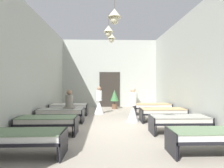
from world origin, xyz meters
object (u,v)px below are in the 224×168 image
(bed_left_row_2, at_px, (61,112))
(patient_seated_primary, at_px, (69,102))
(bed_left_row_3, at_px, (69,107))
(bed_right_row_0, at_px, (210,136))
(bed_right_row_2, at_px, (163,112))
(potted_plant, at_px, (114,97))
(bed_right_row_1, at_px, (179,120))
(bed_left_row_1, at_px, (47,121))
(nurse_near_aisle, at_px, (133,109))
(nurse_mid_aisle, at_px, (99,104))
(bed_left_row_0, at_px, (22,137))
(bed_right_row_3, at_px, (152,106))

(bed_left_row_2, relative_size, patient_seated_primary, 2.38)
(bed_left_row_3, bearing_deg, bed_left_row_2, -90.00)
(bed_right_row_0, relative_size, bed_right_row_2, 1.00)
(bed_right_row_2, bearing_deg, potted_plant, 113.86)
(bed_right_row_1, height_order, bed_left_row_2, same)
(bed_left_row_1, relative_size, nurse_near_aisle, 1.28)
(bed_left_row_2, relative_size, nurse_near_aisle, 1.28)
(bed_right_row_1, height_order, nurse_near_aisle, nurse_near_aisle)
(nurse_near_aisle, bearing_deg, bed_right_row_0, -48.16)
(bed_right_row_0, xyz_separation_m, nurse_mid_aisle, (-2.79, 6.10, 0.09))
(bed_right_row_2, bearing_deg, nurse_near_aisle, 177.48)
(bed_right_row_2, bearing_deg, bed_right_row_1, -90.00)
(bed_left_row_1, distance_m, nurse_near_aisle, 3.62)
(patient_seated_primary, bearing_deg, bed_right_row_1, -25.98)
(bed_left_row_1, distance_m, bed_left_row_2, 1.90)
(bed_left_row_0, distance_m, bed_right_row_2, 5.75)
(bed_right_row_0, distance_m, bed_left_row_1, 4.72)
(nurse_mid_aisle, height_order, potted_plant, nurse_mid_aisle)
(bed_right_row_3, bearing_deg, bed_right_row_2, -90.00)
(bed_left_row_1, bearing_deg, bed_right_row_0, -23.73)
(bed_left_row_2, height_order, bed_right_row_3, same)
(nurse_near_aisle, bearing_deg, bed_left_row_1, -123.74)
(bed_left_row_2, distance_m, bed_right_row_3, 4.72)
(bed_right_row_1, xyz_separation_m, nurse_near_aisle, (-1.27, 1.96, 0.09))
(nurse_near_aisle, bearing_deg, bed_left_row_3, 172.40)
(bed_left_row_2, distance_m, bed_left_row_3, 1.90)
(bed_left_row_3, relative_size, bed_right_row_3, 1.00)
(patient_seated_primary, bearing_deg, bed_left_row_2, -174.25)
(bed_left_row_0, relative_size, bed_left_row_3, 1.00)
(bed_right_row_1, bearing_deg, bed_right_row_3, 90.00)
(bed_left_row_2, bearing_deg, patient_seated_primary, 5.75)
(bed_left_row_3, bearing_deg, bed_right_row_0, -52.83)
(bed_right_row_3, relative_size, nurse_near_aisle, 1.28)
(bed_right_row_0, distance_m, nurse_mid_aisle, 6.71)
(bed_right_row_1, height_order, nurse_mid_aisle, nurse_mid_aisle)
(bed_left_row_1, xyz_separation_m, bed_left_row_3, (0.00, 3.80, 0.00))
(bed_left_row_1, xyz_separation_m, nurse_mid_aisle, (1.53, 4.20, 0.09))
(bed_left_row_2, xyz_separation_m, nurse_near_aisle, (3.05, 0.06, 0.09))
(bed_right_row_1, relative_size, bed_right_row_2, 1.00)
(patient_seated_primary, bearing_deg, bed_left_row_0, -95.21)
(bed_left_row_1, xyz_separation_m, potted_plant, (2.45, 6.13, 0.32))
(bed_left_row_3, height_order, nurse_mid_aisle, nurse_mid_aisle)
(bed_left_row_0, bearing_deg, nurse_mid_aisle, 75.89)
(nurse_near_aisle, relative_size, potted_plant, 1.23)
(bed_left_row_3, distance_m, bed_right_row_3, 4.32)
(nurse_near_aisle, relative_size, patient_seated_primary, 1.86)
(bed_right_row_1, relative_size, nurse_near_aisle, 1.28)
(patient_seated_primary, bearing_deg, bed_left_row_3, 100.63)
(bed_right_row_3, height_order, patient_seated_primary, patient_seated_primary)
(bed_left_row_2, bearing_deg, bed_right_row_2, 0.00)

